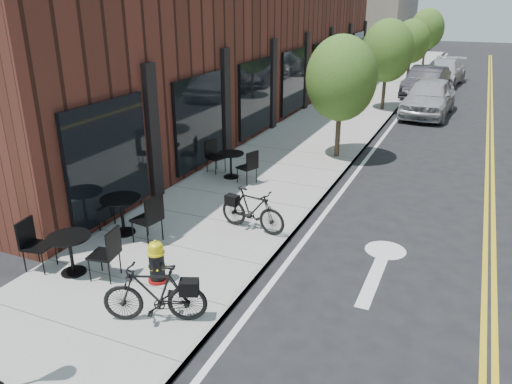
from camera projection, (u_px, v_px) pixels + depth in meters
The scene contains 16 objects.
ground at pixel (230, 312), 8.38m from camera, with size 120.00×120.00×0.00m, color black.
sidewalk_near at pixel (305, 145), 17.63m from camera, with size 4.00×70.00×0.12m, color #9E9B93.
building_near at pixel (238, 33), 21.47m from camera, with size 5.00×28.00×7.00m, color #452016.
tree_near_a at pixel (341, 79), 15.33m from camera, with size 2.20×2.20×3.81m.
tree_near_b at pixel (387, 51), 22.11m from camera, with size 2.30×2.30×3.98m.
tree_near_c at pixel (411, 41), 29.00m from camera, with size 2.10×2.10×3.67m.
tree_near_d at pixel (427, 29), 35.72m from camera, with size 2.40×2.40×4.11m.
fire_hydrant at pixel (157, 262), 8.95m from camera, with size 0.41×0.41×0.82m.
bicycle_left at pixel (155, 293), 7.81m from camera, with size 0.47×1.65×0.99m, color black.
bicycle_right at pixel (252, 210), 10.91m from camera, with size 0.45×1.61×0.97m, color black.
bistro_set_a at pixel (70, 249), 9.18m from camera, with size 1.88×0.92×0.99m.
bistro_set_b at pixel (122, 210), 10.74m from camera, with size 2.04×0.99×1.08m.
bistro_set_c at pixel (231, 161), 14.14m from camera, with size 1.78×1.02×0.94m.
parked_car_a at pixel (429, 97), 22.05m from camera, with size 1.93×4.79×1.63m, color #A5A9AE.
parked_car_b at pixel (426, 82), 26.16m from camera, with size 1.65×4.73×1.56m, color black.
parked_car_c at pixel (442, 72), 29.78m from camera, with size 2.09×5.15×1.49m, color #B7B6BC.
Camera 1 is at (3.24, -6.29, 4.95)m, focal length 35.00 mm.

